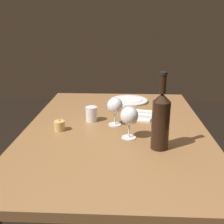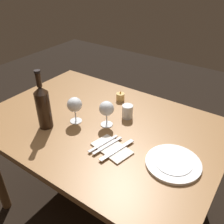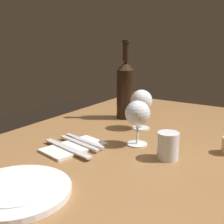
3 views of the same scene
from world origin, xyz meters
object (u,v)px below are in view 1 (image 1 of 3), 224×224
at_px(water_tumbler, 92,115).
at_px(folded_napkin, 142,116).
at_px(wine_glass_right, 129,116).
at_px(dinner_plate, 129,101).
at_px(wine_glass_left, 115,106).
at_px(wine_bottle, 161,120).
at_px(fork_inner, 142,116).
at_px(votive_candle, 60,126).
at_px(table_knife, 142,113).
at_px(fork_outer, 143,118).

relative_size(water_tumbler, folded_napkin, 0.37).
bearing_deg(wine_glass_right, dinner_plate, -0.57).
bearing_deg(wine_glass_left, folded_napkin, -47.14).
distance_m(wine_bottle, fork_inner, 0.39).
bearing_deg(dinner_plate, votive_candle, 145.75).
relative_size(votive_candle, table_knife, 0.32).
relative_size(wine_glass_right, wine_bottle, 0.46).
distance_m(wine_bottle, fork_outer, 0.37).
height_order(wine_glass_right, votive_candle, wine_glass_right).
bearing_deg(fork_outer, wine_glass_right, 162.64).
bearing_deg(wine_glass_left, water_tumbler, 67.42).
xyz_separation_m(dinner_plate, fork_inner, (-0.31, -0.07, 0.00)).
bearing_deg(wine_glass_left, votive_candle, 108.02).
bearing_deg(votive_candle, wine_glass_left, -71.98).
bearing_deg(fork_outer, dinner_plate, 12.21).
relative_size(wine_bottle, dinner_plate, 1.32).
relative_size(dinner_plate, fork_outer, 1.37).
height_order(wine_glass_right, fork_inner, wine_glass_right).
bearing_deg(water_tumbler, wine_bottle, -133.86).
distance_m(fork_outer, table_knife, 0.08).
height_order(water_tumbler, fork_inner, water_tumbler).
bearing_deg(wine_glass_right, water_tumbler, 42.85).
bearing_deg(fork_inner, fork_outer, 180.00).
bearing_deg(dinner_plate, wine_bottle, -169.85).
distance_m(folded_napkin, fork_inner, 0.03).
distance_m(votive_candle, table_knife, 0.49).
bearing_deg(wine_glass_left, fork_outer, -59.49).
bearing_deg(wine_glass_left, dinner_plate, -10.35).
distance_m(wine_glass_right, wine_bottle, 0.16).
distance_m(wine_glass_left, votive_candle, 0.29).
bearing_deg(water_tumbler, fork_outer, -82.84).
xyz_separation_m(wine_glass_right, fork_outer, (0.25, -0.08, -0.09)).
relative_size(water_tumbler, fork_inner, 0.43).
height_order(wine_bottle, fork_outer, wine_bottle).
xyz_separation_m(votive_candle, dinner_plate, (0.50, -0.34, -0.02)).
relative_size(wine_glass_left, votive_candle, 2.15).
distance_m(wine_glass_left, water_tumbler, 0.15).
bearing_deg(wine_glass_right, fork_outer, -17.36).
distance_m(wine_bottle, votive_candle, 0.51).
bearing_deg(fork_outer, votive_candle, 112.75).
bearing_deg(wine_glass_right, folded_napkin, -14.57).
height_order(water_tumbler, folded_napkin, water_tumbler).
bearing_deg(wine_glass_left, table_knife, -41.48).
distance_m(wine_glass_left, wine_glass_right, 0.17).
bearing_deg(dinner_plate, wine_glass_left, 169.65).
bearing_deg(water_tumbler, folded_napkin, -72.88).
bearing_deg(table_knife, folded_napkin, 180.00).
bearing_deg(folded_napkin, votive_candle, 118.36).
xyz_separation_m(wine_glass_left, dinner_plate, (0.42, -0.08, -0.09)).
distance_m(wine_bottle, table_knife, 0.44).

